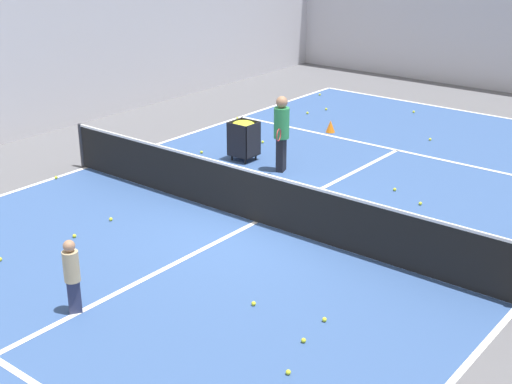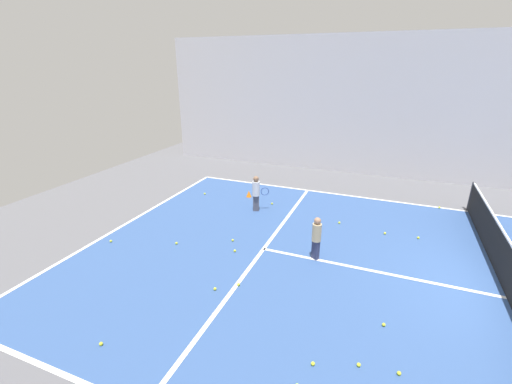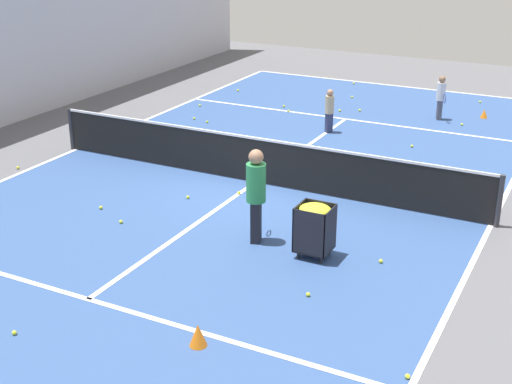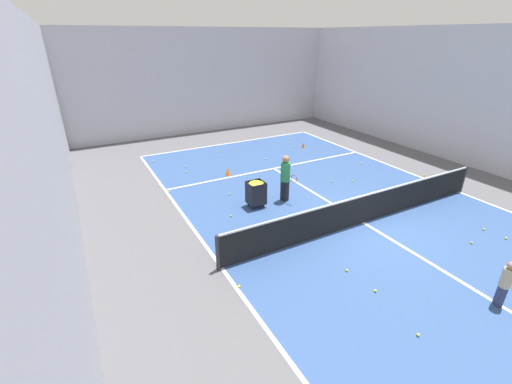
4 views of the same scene
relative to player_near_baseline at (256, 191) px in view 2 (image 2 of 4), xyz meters
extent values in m
plane|color=#5B5B60|center=(2.38, 6.83, -0.72)|extent=(30.80, 30.80, 0.00)
cube|color=#335189|center=(2.38, 6.83, -0.72)|extent=(10.06, 20.57, 0.00)
cube|color=white|center=(2.38, -3.46, -0.71)|extent=(10.06, 0.10, 0.00)
cube|color=white|center=(-2.65, 6.83, -0.71)|extent=(0.10, 20.57, 0.00)
cube|color=white|center=(2.38, 1.17, -0.71)|extent=(10.06, 0.10, 0.00)
cube|color=white|center=(2.38, 6.83, -0.71)|extent=(0.10, 11.32, 0.00)
cube|color=silver|center=(-5.84, 6.83, 2.29)|extent=(0.15, 27.10, 6.01)
cylinder|color=#2D2D33|center=(-2.75, 6.83, -0.20)|extent=(0.10, 0.10, 1.04)
cube|color=#4C4C56|center=(0.01, -0.01, -0.44)|extent=(0.19, 0.23, 0.57)
cylinder|color=silver|center=(0.01, -0.01, 0.10)|extent=(0.33, 0.33, 0.50)
sphere|color=#846047|center=(0.01, -0.01, 0.44)|extent=(0.19, 0.19, 0.19)
torus|color=#2D478C|center=(-0.16, 0.25, -0.03)|extent=(0.14, 0.27, 0.28)
cube|color=#2D3351|center=(2.33, 2.59, -0.45)|extent=(0.20, 0.22, 0.53)
cylinder|color=tan|center=(2.33, 2.59, 0.05)|extent=(0.33, 0.33, 0.47)
sphere|color=#A87A5B|center=(2.33, 2.59, 0.37)|extent=(0.18, 0.18, 0.18)
cone|color=orange|center=(-1.11, -0.75, -0.59)|extent=(0.21, 0.21, 0.25)
sphere|color=yellow|center=(3.64, -3.02, -0.68)|extent=(0.07, 0.07, 0.07)
sphere|color=yellow|center=(-2.58, 5.93, -0.68)|extent=(0.07, 0.07, 0.07)
sphere|color=yellow|center=(5.43, 4.03, -0.68)|extent=(0.07, 0.07, 0.07)
sphere|color=yellow|center=(3.05, -1.21, -0.68)|extent=(0.07, 0.07, 0.07)
sphere|color=yellow|center=(5.36, 4.66, -0.68)|extent=(0.07, 0.07, 0.07)
sphere|color=yellow|center=(2.81, 0.50, -0.68)|extent=(0.07, 0.07, 0.07)
sphere|color=yellow|center=(4.15, 1.22, -0.68)|extent=(0.07, 0.07, 0.07)
sphere|color=yellow|center=(-0.69, -2.44, -0.68)|extent=(0.07, 0.07, 0.07)
sphere|color=yellow|center=(0.21, 4.23, -0.68)|extent=(0.07, 0.07, 0.07)
sphere|color=yellow|center=(6.69, -0.35, -0.68)|extent=(0.07, 0.07, 0.07)
sphere|color=yellow|center=(0.15, 5.14, -0.68)|extent=(0.07, 0.07, 0.07)
sphere|color=yellow|center=(5.70, 3.31, -0.68)|extent=(0.07, 0.07, 0.07)
sphere|color=yellow|center=(2.30, 0.19, -0.68)|extent=(0.07, 0.07, 0.07)
sphere|color=yellow|center=(-0.02, 2.85, -0.68)|extent=(0.07, 0.07, 0.07)
sphere|color=yellow|center=(4.50, 0.80, -0.68)|extent=(0.07, 0.07, 0.07)
sphere|color=yellow|center=(-0.72, 0.33, -0.68)|extent=(0.07, 0.07, 0.07)
sphere|color=yellow|center=(4.27, 4.37, -0.68)|extent=(0.07, 0.07, 0.07)
camera|label=1|loc=(10.12, -2.93, 4.80)|focal=50.00mm
camera|label=2|loc=(10.12, 4.05, 4.05)|focal=24.00mm
camera|label=3|loc=(-4.28, 19.83, 4.89)|focal=50.00mm
camera|label=4|loc=(-5.37, -0.06, 4.89)|focal=24.00mm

